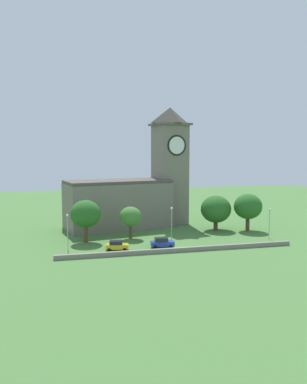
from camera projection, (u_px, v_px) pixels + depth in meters
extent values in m
plane|color=#477538|center=(155.00, 232.00, 86.79)|extent=(200.00, 200.00, 0.00)
cube|color=slate|center=(118.00, 205.00, 91.86)|extent=(25.14, 15.09, 10.39)
cube|color=#524C43|center=(118.00, 182.00, 91.28)|extent=(24.98, 14.23, 0.70)
cube|color=slate|center=(170.00, 175.00, 96.78)|extent=(8.11, 8.11, 23.81)
cube|color=#5B554B|center=(170.00, 125.00, 95.50)|extent=(9.40, 9.40, 0.50)
pyramid|color=#403C35|center=(170.00, 115.00, 95.28)|extent=(8.51, 8.51, 3.81)
cylinder|color=white|center=(177.00, 145.00, 92.84)|extent=(4.38, 0.95, 4.44)
torus|color=black|center=(177.00, 145.00, 92.84)|extent=(4.83, 1.30, 4.84)
cylinder|color=white|center=(183.00, 146.00, 97.50)|extent=(0.95, 4.38, 4.44)
torus|color=black|center=(183.00, 146.00, 97.50)|extent=(1.30, 4.83, 4.84)
cube|color=gray|center=(180.00, 250.00, 70.03)|extent=(43.31, 0.70, 0.80)
cube|color=gold|center=(117.00, 246.00, 71.11)|extent=(4.30, 2.52, 0.82)
cube|color=#1E232B|center=(116.00, 242.00, 71.02)|extent=(2.52, 1.97, 0.65)
cylinder|color=black|center=(125.00, 247.00, 72.11)|extent=(0.71, 0.44, 0.66)
cylinder|color=black|center=(125.00, 250.00, 70.34)|extent=(0.71, 0.44, 0.66)
cylinder|color=black|center=(110.00, 248.00, 71.97)|extent=(0.71, 0.44, 0.66)
cylinder|color=black|center=(109.00, 250.00, 70.19)|extent=(0.71, 0.44, 0.66)
cube|color=#233D9E|center=(162.00, 244.00, 73.04)|extent=(4.46, 2.19, 0.88)
cube|color=#1E232B|center=(161.00, 239.00, 72.93)|extent=(2.56, 1.77, 0.70)
cylinder|color=black|center=(169.00, 245.00, 74.12)|extent=(0.73, 0.39, 0.70)
cylinder|color=black|center=(171.00, 247.00, 72.43)|extent=(0.73, 0.39, 0.70)
cylinder|color=black|center=(154.00, 245.00, 73.74)|extent=(0.73, 0.39, 0.70)
cylinder|color=black|center=(155.00, 247.00, 72.04)|extent=(0.73, 0.39, 0.70)
cylinder|color=#9EA0A5|center=(68.00, 234.00, 70.41)|extent=(0.14, 0.14, 6.24)
sphere|color=#F4EFCC|center=(67.00, 215.00, 70.06)|extent=(0.44, 0.44, 0.44)
cylinder|color=#9EA0A5|center=(172.00, 227.00, 74.85)|extent=(0.14, 0.14, 6.83)
sphere|color=#F4EFCC|center=(172.00, 208.00, 74.47)|extent=(0.44, 0.44, 0.44)
cylinder|color=#9EA0A5|center=(269.00, 225.00, 80.05)|extent=(0.14, 0.14, 5.90)
sphere|color=#F4EFCC|center=(270.00, 209.00, 79.72)|extent=(0.44, 0.44, 0.44)
cylinder|color=brown|center=(248.00, 224.00, 88.60)|extent=(0.87, 0.87, 3.14)
ellipsoid|color=#286023|center=(248.00, 206.00, 88.19)|extent=(6.24, 6.24, 5.61)
cylinder|color=brown|center=(86.00, 234.00, 77.38)|extent=(0.82, 0.82, 3.44)
ellipsoid|color=#286023|center=(85.00, 214.00, 76.97)|extent=(5.89, 5.89, 5.30)
cylinder|color=brown|center=(216.00, 225.00, 89.43)|extent=(0.95, 0.95, 2.21)
ellipsoid|color=#286023|center=(216.00, 209.00, 89.05)|extent=(6.77, 6.77, 6.09)
cylinder|color=brown|center=(131.00, 232.00, 80.72)|extent=(0.62, 0.62, 2.87)
ellipsoid|color=#427A33|center=(130.00, 216.00, 80.40)|extent=(4.45, 4.45, 4.00)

